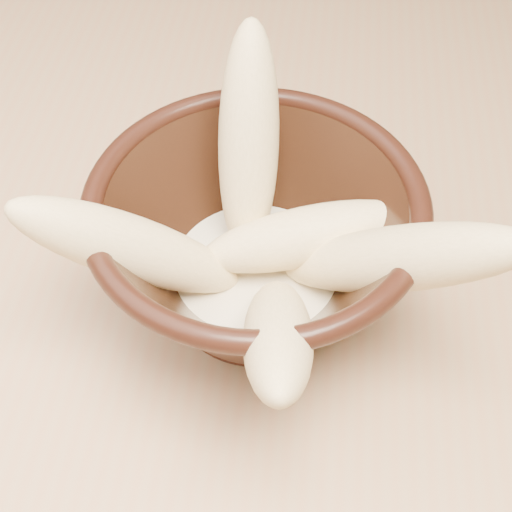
{
  "coord_description": "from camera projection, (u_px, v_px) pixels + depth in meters",
  "views": [
    {
      "loc": [
        0.23,
        -0.32,
        1.15
      ],
      "look_at": [
        0.2,
        -0.05,
        0.8
      ],
      "focal_mm": 50.0,
      "sensor_mm": 36.0,
      "label": 1
    }
  ],
  "objects": [
    {
      "name": "banana_left",
      "position": [
        133.0,
        248.0,
        0.4
      ],
      "size": [
        0.14,
        0.08,
        0.12
      ],
      "primitive_type": "ellipsoid",
      "rotation": [
        0.89,
        0.0,
        -1.26
      ],
      "color": "#D4B97D",
      "rests_on": "bowl"
    },
    {
      "name": "banana_across",
      "position": [
        306.0,
        237.0,
        0.43
      ],
      "size": [
        0.14,
        0.07,
        0.05
      ],
      "primitive_type": "ellipsoid",
      "rotation": [
        1.43,
        0.0,
        1.84
      ],
      "color": "#D4B97D",
      "rests_on": "bowl"
    },
    {
      "name": "milk_puddle",
      "position": [
        256.0,
        273.0,
        0.45
      ],
      "size": [
        0.11,
        0.11,
        0.02
      ],
      "primitive_type": "cylinder",
      "color": "beige",
      "rests_on": "bowl"
    },
    {
      "name": "banana_right",
      "position": [
        394.0,
        259.0,
        0.39
      ],
      "size": [
        0.15,
        0.1,
        0.13
      ],
      "primitive_type": "ellipsoid",
      "rotation": [
        0.9,
        0.0,
        1.15
      ],
      "color": "#D4B97D",
      "rests_on": "bowl"
    },
    {
      "name": "table",
      "position": [
        27.0,
        290.0,
        0.59
      ],
      "size": [
        1.2,
        0.8,
        0.75
      ],
      "color": "tan",
      "rests_on": "ground"
    },
    {
      "name": "banana_upright",
      "position": [
        249.0,
        144.0,
        0.43
      ],
      "size": [
        0.04,
        0.1,
        0.15
      ],
      "primitive_type": "ellipsoid",
      "rotation": [
        0.49,
        0.0,
        3.19
      ],
      "color": "#D4B97D",
      "rests_on": "bowl"
    },
    {
      "name": "bowl",
      "position": [
        256.0,
        246.0,
        0.43
      ],
      "size": [
        0.2,
        0.2,
        0.11
      ],
      "rotation": [
        0.0,
        0.0,
        0.03
      ],
      "color": "black",
      "rests_on": "table"
    },
    {
      "name": "banana_front",
      "position": [
        278.0,
        336.0,
        0.37
      ],
      "size": [
        0.05,
        0.14,
        0.11
      ],
      "primitive_type": "ellipsoid",
      "rotation": [
        0.97,
        0.0,
        0.09
      ],
      "color": "#D4B97D",
      "rests_on": "bowl"
    }
  ]
}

